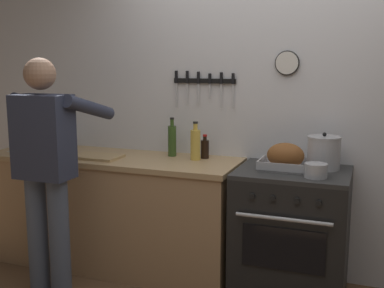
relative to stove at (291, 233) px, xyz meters
The scene contains 11 objects.
wall_back 0.95m from the stove, 121.33° to the left, with size 6.00×0.13×2.60m.
counter_block 1.43m from the stove, behind, with size 2.03×0.65×0.90m.
stove is the anchor object (origin of this frame).
person_cook 1.75m from the stove, 158.10° to the right, with size 0.51×0.63×1.66m.
roasting_pan 0.54m from the stove, behind, with size 0.35×0.26×0.19m.
stock_pot 0.61m from the stove, 32.14° to the left, with size 0.23×0.23×0.26m.
saucepan 0.55m from the stove, 43.11° to the right, with size 0.15×0.15×0.09m.
cutting_board 1.55m from the stove, behind, with size 0.36×0.24×0.02m, color tan.
bottle_olive_oil 1.14m from the stove, behind, with size 0.07×0.07×0.30m.
bottle_soy_sauce 0.90m from the stove, 166.00° to the left, with size 0.06×0.06×0.18m.
bottle_cooking_oil 0.95m from the stove, behind, with size 0.08×0.08×0.29m.
Camera 1 is at (0.71, -2.25, 1.64)m, focal length 44.89 mm.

